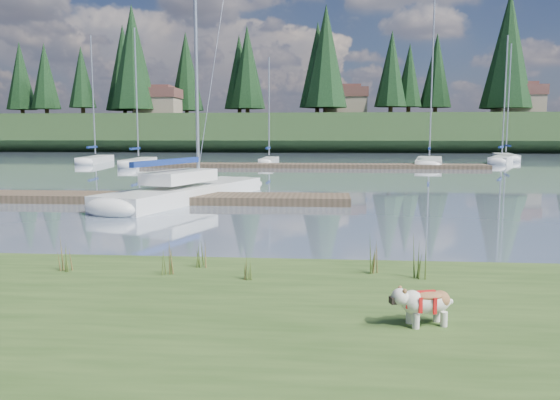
{
  "coord_description": "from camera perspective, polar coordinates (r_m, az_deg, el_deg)",
  "views": [
    {
      "loc": [
        3.08,
        -11.17,
        2.61
      ],
      "look_at": [
        2.19,
        -0.5,
        1.29
      ],
      "focal_mm": 35.0,
      "sensor_mm": 36.0,
      "label": 1
    }
  ],
  "objects": [
    {
      "name": "conifer_6",
      "position": [
        83.77,
        22.75,
        14.3
      ],
      "size": [
        7.04,
        7.04,
        17.0
      ],
      "color": "#382619",
      "rests_on": "ridge"
    },
    {
      "name": "weed_4",
      "position": [
        8.57,
        -3.46,
        -7.12
      ],
      "size": [
        0.17,
        0.14,
        0.4
      ],
      "color": "#475B23",
      "rests_on": "bank"
    },
    {
      "name": "conifer_5",
      "position": [
        82.45,
        13.36,
        12.56
      ],
      "size": [
        3.96,
        3.96,
        10.35
      ],
      "color": "#382619",
      "rests_on": "ridge"
    },
    {
      "name": "ground",
      "position": [
        41.36,
        0.47,
        3.41
      ],
      "size": [
        200.0,
        200.0,
        0.0
      ],
      "primitive_type": "plane",
      "color": "slate",
      "rests_on": "ground"
    },
    {
      "name": "house_1",
      "position": [
        82.35,
        6.88,
        10.25
      ],
      "size": [
        6.3,
        5.3,
        4.65
      ],
      "color": "gray",
      "rests_on": "ridge"
    },
    {
      "name": "weed_2",
      "position": [
        8.98,
        9.68,
        -5.87
      ],
      "size": [
        0.17,
        0.14,
        0.66
      ],
      "color": "#475B23",
      "rests_on": "bank"
    },
    {
      "name": "dock_far",
      "position": [
        41.25,
        3.25,
        3.6
      ],
      "size": [
        26.0,
        2.2,
        0.3
      ],
      "primitive_type": "cube",
      "color": "#4C3D2C",
      "rests_on": "ground"
    },
    {
      "name": "sailboat_bg_3",
      "position": [
        46.68,
        15.34,
        3.97
      ],
      "size": [
        3.76,
        9.87,
        14.03
      ],
      "rotation": [
        0.0,
        0.0,
        1.37
      ],
      "color": "silver",
      "rests_on": "ground"
    },
    {
      "name": "conifer_1",
      "position": [
        93.18,
        -23.34,
        11.8
      ],
      "size": [
        4.4,
        4.4,
        11.3
      ],
      "color": "#382619",
      "rests_on": "ridge"
    },
    {
      "name": "house_2",
      "position": [
        84.7,
        23.62,
        9.63
      ],
      "size": [
        6.3,
        5.3,
        4.65
      ],
      "color": "gray",
      "rests_on": "ridge"
    },
    {
      "name": "house_0",
      "position": [
        85.08,
        -12.6,
        10.03
      ],
      "size": [
        6.3,
        5.3,
        4.65
      ],
      "color": "gray",
      "rests_on": "ridge"
    },
    {
      "name": "sailboat_main",
      "position": [
        22.32,
        -8.6,
        1.31
      ],
      "size": [
        5.14,
        10.31,
        14.54
      ],
      "rotation": [
        0.0,
        0.0,
        1.25
      ],
      "color": "silver",
      "rests_on": "ground"
    },
    {
      "name": "sailboat_bg_1",
      "position": [
        45.66,
        -14.35,
        3.94
      ],
      "size": [
        1.89,
        7.28,
        10.83
      ],
      "rotation": [
        0.0,
        0.0,
        1.64
      ],
      "color": "silver",
      "rests_on": "ground"
    },
    {
      "name": "ridge",
      "position": [
        84.22,
        2.67,
        6.95
      ],
      "size": [
        200.0,
        20.0,
        5.0
      ],
      "primitive_type": "cube",
      "color": "#1E3218",
      "rests_on": "ground"
    },
    {
      "name": "weed_1",
      "position": [
        9.41,
        -7.98,
        -5.68
      ],
      "size": [
        0.17,
        0.14,
        0.49
      ],
      "color": "#475B23",
      "rests_on": "bank"
    },
    {
      "name": "sailboat_bg_4",
      "position": [
        52.71,
        22.24,
        4.02
      ],
      "size": [
        4.34,
        7.45,
        11.09
      ],
      "rotation": [
        0.0,
        0.0,
        1.16
      ],
      "color": "silver",
      "rests_on": "ground"
    },
    {
      "name": "sailboat_bg_2",
      "position": [
        45.61,
        -1.07,
        4.17
      ],
      "size": [
        1.23,
        5.71,
        8.81
      ],
      "rotation": [
        0.0,
        0.0,
        1.55
      ],
      "color": "silver",
      "rests_on": "ground"
    },
    {
      "name": "dock_near",
      "position": [
        21.51,
        -14.5,
        0.23
      ],
      "size": [
        16.0,
        2.0,
        0.3
      ],
      "primitive_type": "cube",
      "color": "#4C3D2C",
      "rests_on": "ground"
    },
    {
      "name": "weed_3",
      "position": [
        9.66,
        -21.6,
        -5.5
      ],
      "size": [
        0.17,
        0.14,
        0.6
      ],
      "color": "#475B23",
      "rests_on": "bank"
    },
    {
      "name": "conifer_3",
      "position": [
        84.68,
        -4.28,
        13.19
      ],
      "size": [
        4.84,
        4.84,
        12.25
      ],
      "color": "#382619",
      "rests_on": "ridge"
    },
    {
      "name": "mud_lip",
      "position": [
        10.37,
        -12.79,
        -7.35
      ],
      "size": [
        60.0,
        0.5,
        0.14
      ],
      "primitive_type": "cube",
      "color": "#33281C",
      "rests_on": "ground"
    },
    {
      "name": "weed_5",
      "position": [
        8.81,
        14.49,
        -6.13
      ],
      "size": [
        0.17,
        0.14,
        0.7
      ],
      "color": "#475B23",
      "rests_on": "bank"
    },
    {
      "name": "sailboat_bg_5",
      "position": [
        58.31,
        22.41,
        4.25
      ],
      "size": [
        2.72,
        7.96,
        11.19
      ],
      "rotation": [
        0.0,
        0.0,
        1.42
      ],
      "color": "silver",
      "rests_on": "ground"
    },
    {
      "name": "bulldog",
      "position": [
        6.76,
        14.93,
        -10.18
      ],
      "size": [
        0.79,
        0.45,
        0.46
      ],
      "rotation": [
        0.0,
        0.0,
        3.43
      ],
      "color": "silver",
      "rests_on": "bank"
    },
    {
      "name": "weed_0",
      "position": [
        9.0,
        -11.5,
        -5.87
      ],
      "size": [
        0.17,
        0.14,
        0.66
      ],
      "color": "#475B23",
      "rests_on": "bank"
    },
    {
      "name": "bank",
      "position": [
        6.49,
        -25.0,
        -15.73
      ],
      "size": [
        60.0,
        9.0,
        0.35
      ],
      "primitive_type": "cube",
      "color": "#385221",
      "rests_on": "ground"
    },
    {
      "name": "conifer_2",
      "position": [
        84.71,
        -15.13,
        14.21
      ],
      "size": [
        6.6,
        6.6,
        16.05
      ],
      "color": "#382619",
      "rests_on": "ridge"
    },
    {
      "name": "conifer_4",
      "position": [
        77.87,
        4.8,
        14.74
      ],
      "size": [
        6.16,
        6.16,
        15.1
      ],
      "color": "#382619",
      "rests_on": "ridge"
    },
    {
      "name": "sailboat_bg_0",
      "position": [
        51.38,
        -18.51,
        4.11
      ],
      "size": [
        2.45,
        7.71,
        11.04
      ],
      "rotation": [
        0.0,
        0.0,
        1.7
      ],
      "color": "silver",
      "rests_on": "ground"
    }
  ]
}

